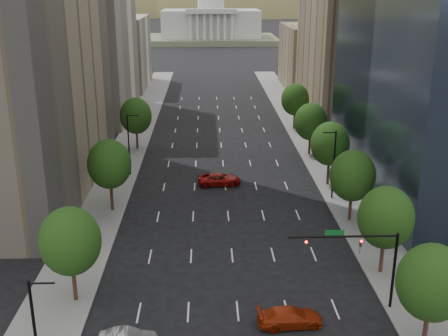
{
  "coord_description": "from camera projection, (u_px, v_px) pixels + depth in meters",
  "views": [
    {
      "loc": [
        -2.46,
        -10.1,
        26.35
      ],
      "look_at": [
        -0.69,
        44.13,
        8.0
      ],
      "focal_mm": 44.13,
      "sensor_mm": 36.0,
      "label": 1
    }
  ],
  "objects": [
    {
      "name": "parking_tan_right",
      "position": [
        345.0,
        43.0,
        108.73
      ],
      "size": [
        14.0,
        30.0,
        30.0
      ],
      "primitive_type": "cube",
      "color": "#8C7759",
      "rests_on": "ground"
    },
    {
      "name": "midrise_cream_left",
      "position": [
        92.0,
        29.0,
        109.23
      ],
      "size": [
        14.0,
        30.0,
        35.0
      ],
      "primitive_type": "cube",
      "color": "beige",
      "rests_on": "ground"
    },
    {
      "name": "tree_right_4",
      "position": [
        311.0,
        122.0,
        86.83
      ],
      "size": [
        5.2,
        5.2,
        8.46
      ],
      "color": "#382316",
      "rests_on": "ground"
    },
    {
      "name": "filler_left",
      "position": [
        119.0,
        53.0,
        143.19
      ],
      "size": [
        14.0,
        26.0,
        18.0
      ],
      "primitive_type": "cube",
      "color": "beige",
      "rests_on": "ground"
    },
    {
      "name": "tree_right_5",
      "position": [
        295.0,
        100.0,
        101.88
      ],
      "size": [
        5.2,
        5.2,
        8.75
      ],
      "color": "#382316",
      "rests_on": "ground"
    },
    {
      "name": "capitol",
      "position": [
        211.0,
        23.0,
        251.76
      ],
      "size": [
        60.0,
        40.0,
        35.2
      ],
      "color": "#596647",
      "rests_on": "ground"
    },
    {
      "name": "tree_left_2",
      "position": [
        136.0,
        116.0,
        89.68
      ],
      "size": [
        5.2,
        5.2,
        8.68
      ],
      "color": "#382316",
      "rests_on": "ground"
    },
    {
      "name": "tree_left_0",
      "position": [
        70.0,
        241.0,
        46.11
      ],
      "size": [
        5.2,
        5.2,
        8.75
      ],
      "color": "#382316",
      "rests_on": "ground"
    },
    {
      "name": "car_red_far",
      "position": [
        219.0,
        179.0,
        75.2
      ],
      "size": [
        6.14,
        3.25,
        1.64
      ],
      "primitive_type": "imported",
      "rotation": [
        0.0,
        0.0,
        1.66
      ],
      "color": "maroon",
      "rests_on": "ground"
    },
    {
      "name": "streetlight_ln",
      "position": [
        129.0,
        143.0,
        77.66
      ],
      "size": [
        1.7,
        0.2,
        9.0
      ],
      "color": "black",
      "rests_on": "ground"
    },
    {
      "name": "tree_right_3",
      "position": [
        330.0,
        144.0,
        73.43
      ],
      "size": [
        5.2,
        5.2,
        8.89
      ],
      "color": "#382316",
      "rests_on": "ground"
    },
    {
      "name": "foothills",
      "position": [
        240.0,
        44.0,
        598.76
      ],
      "size": [
        720.0,
        413.0,
        263.0
      ],
      "color": "olive",
      "rests_on": "ground"
    },
    {
      "name": "tree_right_2",
      "position": [
        353.0,
        176.0,
        62.16
      ],
      "size": [
        5.2,
        5.2,
        8.61
      ],
      "color": "#382316",
      "rests_on": "ground"
    },
    {
      "name": "filler_right",
      "position": [
        312.0,
        57.0,
        142.21
      ],
      "size": [
        14.0,
        26.0,
        16.0
      ],
      "primitive_type": "cube",
      "color": "#8C7759",
      "rests_on": "ground"
    },
    {
      "name": "sidewalk_left",
      "position": [
        111.0,
        187.0,
        74.39
      ],
      "size": [
        6.0,
        200.0,
        0.15
      ],
      "primitive_type": "cube",
      "color": "slate",
      "rests_on": "ground"
    },
    {
      "name": "sidewalk_right",
      "position": [
        338.0,
        184.0,
        75.34
      ],
      "size": [
        6.0,
        200.0,
        0.15
      ],
      "primitive_type": "cube",
      "color": "slate",
      "rests_on": "ground"
    },
    {
      "name": "tree_right_1",
      "position": [
        386.0,
        218.0,
        50.76
      ],
      "size": [
        5.2,
        5.2,
        8.75
      ],
      "color": "#382316",
      "rests_on": "ground"
    },
    {
      "name": "tree_right_0",
      "position": [
        432.0,
        283.0,
        40.46
      ],
      "size": [
        5.2,
        5.2,
        8.39
      ],
      "color": "#382316",
      "rests_on": "ground"
    },
    {
      "name": "car_red_near",
      "position": [
        290.0,
        317.0,
        44.3
      ],
      "size": [
        5.47,
        2.63,
        1.54
      ],
      "primitive_type": "imported",
      "rotation": [
        0.0,
        0.0,
        1.66
      ],
      "color": "#9A270B",
      "rests_on": "ground"
    },
    {
      "name": "tree_left_1",
      "position": [
        109.0,
        164.0,
        64.97
      ],
      "size": [
        5.2,
        5.2,
        8.97
      ],
      "color": "#382316",
      "rests_on": "ground"
    },
    {
      "name": "traffic_signal",
      "position": [
        366.0,
        254.0,
        45.15
      ],
      "size": [
        9.12,
        0.4,
        7.38
      ],
      "color": "black",
      "rests_on": "ground"
    },
    {
      "name": "streetlight_rn",
      "position": [
        334.0,
        163.0,
        69.02
      ],
      "size": [
        1.7,
        0.2,
        9.0
      ],
      "color": "black",
      "rests_on": "ground"
    }
  ]
}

